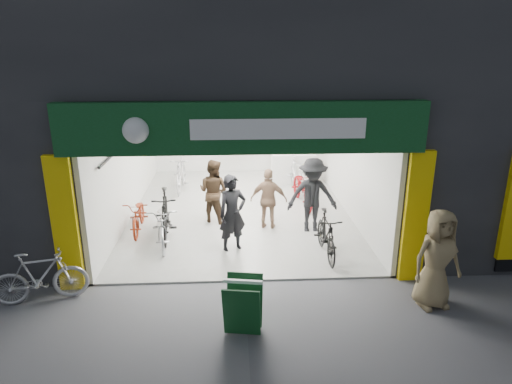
{
  "coord_description": "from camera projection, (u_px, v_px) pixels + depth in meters",
  "views": [
    {
      "loc": [
        -0.2,
        -7.91,
        4.45
      ],
      "look_at": [
        0.31,
        1.5,
        1.35
      ],
      "focal_mm": 32.0,
      "sensor_mm": 36.0,
      "label": 1
    }
  ],
  "objects": [
    {
      "name": "ground",
      "position": [
        244.0,
        282.0,
        8.9
      ],
      "size": [
        60.0,
        60.0,
        0.0
      ],
      "primitive_type": "plane",
      "color": "#56565B",
      "rests_on": "ground"
    },
    {
      "name": "building",
      "position": [
        271.0,
        48.0,
        12.33
      ],
      "size": [
        17.0,
        10.27,
        8.0
      ],
      "color": "#232326",
      "rests_on": "ground"
    },
    {
      "name": "bike_left_front",
      "position": [
        163.0,
        224.0,
        10.44
      ],
      "size": [
        0.9,
        1.94,
        0.98
      ],
      "primitive_type": "imported",
      "rotation": [
        0.0,
        0.0,
        0.14
      ],
      "color": "#AFAFB4",
      "rests_on": "ground"
    },
    {
      "name": "bike_left_midfront",
      "position": [
        165.0,
        215.0,
        10.77
      ],
      "size": [
        0.74,
        1.95,
        1.15
      ],
      "primitive_type": "imported",
      "rotation": [
        0.0,
        0.0,
        0.11
      ],
      "color": "black",
      "rests_on": "ground"
    },
    {
      "name": "bike_left_midback",
      "position": [
        139.0,
        215.0,
        11.14
      ],
      "size": [
        0.67,
        1.67,
        0.86
      ],
      "primitive_type": "imported",
      "rotation": [
        0.0,
        0.0,
        0.06
      ],
      "color": "maroon",
      "rests_on": "ground"
    },
    {
      "name": "bike_left_back",
      "position": [
        181.0,
        173.0,
        14.23
      ],
      "size": [
        0.59,
        1.9,
        1.13
      ],
      "primitive_type": "imported",
      "rotation": [
        0.0,
        0.0,
        -0.03
      ],
      "color": "#ADADB1",
      "rests_on": "ground"
    },
    {
      "name": "bike_right_front",
      "position": [
        326.0,
        235.0,
        9.8
      ],
      "size": [
        0.5,
        1.69,
        1.01
      ],
      "primitive_type": "imported",
      "rotation": [
        0.0,
        0.0,
        0.02
      ],
      "color": "black",
      "rests_on": "ground"
    },
    {
      "name": "bike_right_mid",
      "position": [
        303.0,
        188.0,
        12.93
      ],
      "size": [
        0.9,
        2.06,
        1.05
      ],
      "primitive_type": "imported",
      "rotation": [
        0.0,
        0.0,
        0.1
      ],
      "color": "maroon",
      "rests_on": "ground"
    },
    {
      "name": "bike_right_back",
      "position": [
        296.0,
        174.0,
        14.2
      ],
      "size": [
        0.82,
        1.87,
        1.09
      ],
      "primitive_type": "imported",
      "rotation": [
        0.0,
        0.0,
        0.17
      ],
      "color": "silver",
      "rests_on": "ground"
    },
    {
      "name": "parked_bike",
      "position": [
        40.0,
        277.0,
        8.09
      ],
      "size": [
        1.69,
        0.83,
        0.98
      ],
      "primitive_type": "imported",
      "rotation": [
        0.0,
        0.0,
        1.81
      ],
      "color": "#ADADB1",
      "rests_on": "ground"
    },
    {
      "name": "customer_a",
      "position": [
        232.0,
        214.0,
        9.98
      ],
      "size": [
        0.76,
        0.65,
        1.76
      ],
      "primitive_type": "imported",
      "rotation": [
        0.0,
        0.0,
        0.43
      ],
      "color": "black",
      "rests_on": "ground"
    },
    {
      "name": "customer_b",
      "position": [
        213.0,
        192.0,
        11.61
      ],
      "size": [
        1.02,
        0.94,
        1.67
      ],
      "primitive_type": "imported",
      "rotation": [
        0.0,
        0.0,
        2.64
      ],
      "color": "#372719",
      "rests_on": "ground"
    },
    {
      "name": "customer_c",
      "position": [
        312.0,
        196.0,
        10.98
      ],
      "size": [
        1.21,
        0.71,
        1.86
      ],
      "primitive_type": "imported",
      "rotation": [
        0.0,
        0.0,
        -0.01
      ],
      "color": "black",
      "rests_on": "ground"
    },
    {
      "name": "customer_d",
      "position": [
        269.0,
        200.0,
        11.19
      ],
      "size": [
        0.96,
        0.55,
        1.55
      ],
      "primitive_type": "imported",
      "rotation": [
        0.0,
        0.0,
        2.94
      ],
      "color": "#926D55",
      "rests_on": "ground"
    },
    {
      "name": "pedestrian_near",
      "position": [
        437.0,
        259.0,
        7.85
      ],
      "size": [
        0.96,
        0.71,
        1.8
      ],
      "primitive_type": "imported",
      "rotation": [
        0.0,
        0.0,
        0.17
      ],
      "color": "olive",
      "rests_on": "ground"
    },
    {
      "name": "sandwich_board",
      "position": [
        243.0,
        305.0,
        7.21
      ],
      "size": [
        0.67,
        0.68,
        0.9
      ],
      "rotation": [
        0.0,
        0.0,
        -0.16
      ],
      "color": "#0F3E1A",
      "rests_on": "ground"
    }
  ]
}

